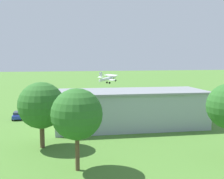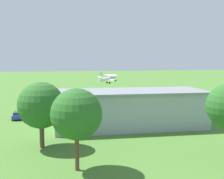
{
  "view_description": "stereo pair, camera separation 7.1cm",
  "coord_description": "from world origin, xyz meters",
  "px_view_note": "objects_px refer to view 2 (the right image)",
  "views": [
    {
      "loc": [
        11.25,
        87.89,
        12.45
      ],
      "look_at": [
        -5.61,
        12.69,
        4.02
      ],
      "focal_mm": 44.93,
      "sensor_mm": 36.0,
      "label": 1
    },
    {
      "loc": [
        11.18,
        87.91,
        12.45
      ],
      "look_at": [
        -5.61,
        12.69,
        4.02
      ],
      "focal_mm": 44.93,
      "sensor_mm": 36.0,
      "label": 2
    }
  ],
  "objects_px": {
    "biplane": "(108,78)",
    "person_at_fence_line": "(170,109)",
    "hangar": "(130,109)",
    "person_walking_on_apron": "(142,109)",
    "tree_near_perimeter_road": "(41,105)",
    "person_by_parked_cars": "(153,107)",
    "car_white": "(56,113)",
    "person_crossing_taxiway": "(156,106)",
    "tree_behind_hangar_left": "(76,114)",
    "car_blue": "(18,115)"
  },
  "relations": [
    {
      "from": "tree_behind_hangar_left",
      "to": "person_crossing_taxiway",
      "type": "bearing_deg",
      "value": -123.62
    },
    {
      "from": "car_white",
      "to": "car_blue",
      "type": "distance_m",
      "value": 7.7
    },
    {
      "from": "car_white",
      "to": "person_crossing_taxiway",
      "type": "height_order",
      "value": "car_white"
    },
    {
      "from": "hangar",
      "to": "tree_behind_hangar_left",
      "type": "relative_size",
      "value": 3.02
    },
    {
      "from": "biplane",
      "to": "tree_near_perimeter_road",
      "type": "bearing_deg",
      "value": 68.2
    },
    {
      "from": "biplane",
      "to": "tree_near_perimeter_road",
      "type": "relative_size",
      "value": 0.81
    },
    {
      "from": "person_walking_on_apron",
      "to": "hangar",
      "type": "bearing_deg",
      "value": 62.87
    },
    {
      "from": "car_blue",
      "to": "tree_behind_hangar_left",
      "type": "distance_m",
      "value": 31.64
    },
    {
      "from": "person_by_parked_cars",
      "to": "tree_near_perimeter_road",
      "type": "distance_m",
      "value": 35.67
    },
    {
      "from": "biplane",
      "to": "car_white",
      "type": "relative_size",
      "value": 1.63
    },
    {
      "from": "tree_behind_hangar_left",
      "to": "tree_near_perimeter_road",
      "type": "height_order",
      "value": "tree_near_perimeter_road"
    },
    {
      "from": "hangar",
      "to": "person_crossing_taxiway",
      "type": "height_order",
      "value": "hangar"
    },
    {
      "from": "hangar",
      "to": "person_crossing_taxiway",
      "type": "xyz_separation_m",
      "value": [
        -11.79,
        -16.63,
        -2.6
      ]
    },
    {
      "from": "person_walking_on_apron",
      "to": "person_at_fence_line",
      "type": "distance_m",
      "value": 6.54
    },
    {
      "from": "car_blue",
      "to": "car_white",
      "type": "bearing_deg",
      "value": -176.62
    },
    {
      "from": "biplane",
      "to": "car_white",
      "type": "distance_m",
      "value": 34.52
    },
    {
      "from": "car_white",
      "to": "person_walking_on_apron",
      "type": "relative_size",
      "value": 2.89
    },
    {
      "from": "hangar",
      "to": "tree_near_perimeter_road",
      "type": "height_order",
      "value": "tree_near_perimeter_road"
    },
    {
      "from": "biplane",
      "to": "person_walking_on_apron",
      "type": "distance_m",
      "value": 28.28
    },
    {
      "from": "hangar",
      "to": "tree_near_perimeter_road",
      "type": "bearing_deg",
      "value": 30.4
    },
    {
      "from": "person_by_parked_cars",
      "to": "person_crossing_taxiway",
      "type": "relative_size",
      "value": 1.01
    },
    {
      "from": "biplane",
      "to": "person_at_fence_line",
      "type": "bearing_deg",
      "value": 105.37
    },
    {
      "from": "car_white",
      "to": "car_blue",
      "type": "xyz_separation_m",
      "value": [
        7.69,
        0.45,
        -0.03
      ]
    },
    {
      "from": "person_by_parked_cars",
      "to": "tree_near_perimeter_road",
      "type": "height_order",
      "value": "tree_near_perimeter_road"
    },
    {
      "from": "hangar",
      "to": "car_white",
      "type": "bearing_deg",
      "value": -41.75
    },
    {
      "from": "hangar",
      "to": "person_by_parked_cars",
      "type": "height_order",
      "value": "hangar"
    },
    {
      "from": "person_by_parked_cars",
      "to": "tree_behind_hangar_left",
      "type": "xyz_separation_m",
      "value": [
        21.77,
        33.32,
        5.6
      ]
    },
    {
      "from": "person_by_parked_cars",
      "to": "tree_behind_hangar_left",
      "type": "bearing_deg",
      "value": 56.84
    },
    {
      "from": "hangar",
      "to": "person_by_parked_cars",
      "type": "bearing_deg",
      "value": -124.52
    },
    {
      "from": "person_walking_on_apron",
      "to": "tree_near_perimeter_road",
      "type": "bearing_deg",
      "value": 45.07
    },
    {
      "from": "tree_behind_hangar_left",
      "to": "tree_near_perimeter_road",
      "type": "xyz_separation_m",
      "value": [
        4.04,
        -9.25,
        -0.37
      ]
    },
    {
      "from": "car_white",
      "to": "tree_near_perimeter_road",
      "type": "bearing_deg",
      "value": 83.69
    },
    {
      "from": "person_crossing_taxiway",
      "to": "hangar",
      "type": "bearing_deg",
      "value": 54.67
    },
    {
      "from": "person_walking_on_apron",
      "to": "tree_near_perimeter_road",
      "type": "distance_m",
      "value": 32.03
    },
    {
      "from": "car_blue",
      "to": "person_crossing_taxiway",
      "type": "xyz_separation_m",
      "value": [
        -32.68,
        -5.29,
        -0.04
      ]
    },
    {
      "from": "car_white",
      "to": "tree_behind_hangar_left",
      "type": "relative_size",
      "value": 0.5
    },
    {
      "from": "person_by_parked_cars",
      "to": "tree_near_perimeter_road",
      "type": "bearing_deg",
      "value": 43.0
    },
    {
      "from": "person_walking_on_apron",
      "to": "biplane",
      "type": "bearing_deg",
      "value": -85.25
    },
    {
      "from": "person_by_parked_cars",
      "to": "person_at_fence_line",
      "type": "distance_m",
      "value": 4.95
    },
    {
      "from": "car_blue",
      "to": "tree_behind_hangar_left",
      "type": "height_order",
      "value": "tree_behind_hangar_left"
    },
    {
      "from": "person_crossing_taxiway",
      "to": "tree_behind_hangar_left",
      "type": "height_order",
      "value": "tree_behind_hangar_left"
    },
    {
      "from": "person_by_parked_cars",
      "to": "person_walking_on_apron",
      "type": "bearing_deg",
      "value": 25.85
    },
    {
      "from": "car_blue",
      "to": "person_crossing_taxiway",
      "type": "distance_m",
      "value": 33.11
    },
    {
      "from": "car_white",
      "to": "person_crossing_taxiway",
      "type": "bearing_deg",
      "value": -169.04
    },
    {
      "from": "hangar",
      "to": "person_walking_on_apron",
      "type": "distance_m",
      "value": 15.13
    },
    {
      "from": "person_walking_on_apron",
      "to": "person_crossing_taxiway",
      "type": "relative_size",
      "value": 1.01
    },
    {
      "from": "person_walking_on_apron",
      "to": "person_by_parked_cars",
      "type": "bearing_deg",
      "value": -154.15
    },
    {
      "from": "person_walking_on_apron",
      "to": "person_at_fence_line",
      "type": "relative_size",
      "value": 0.93
    },
    {
      "from": "biplane",
      "to": "car_white",
      "type": "xyz_separation_m",
      "value": [
        17.71,
        29.16,
        -5.29
      ]
    },
    {
      "from": "biplane",
      "to": "tree_near_perimeter_road",
      "type": "distance_m",
      "value": 53.91
    }
  ]
}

